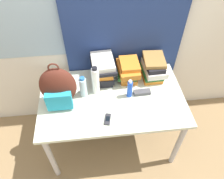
{
  "coord_description": "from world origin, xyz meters",
  "views": [
    {
      "loc": [
        -0.14,
        -0.87,
        2.21
      ],
      "look_at": [
        0.0,
        0.39,
        0.83
      ],
      "focal_mm": 35.0,
      "sensor_mm": 36.0,
      "label": 1
    }
  ],
  "objects_px": {
    "sunscreen_bottle": "(130,89)",
    "water_bottle": "(83,87)",
    "sunglasses_case": "(142,92)",
    "book_stack_center": "(128,70)",
    "sports_bottle": "(96,81)",
    "book_stack_left": "(103,69)",
    "book_stack_right": "(153,67)",
    "cell_phone": "(108,119)",
    "backpack": "(58,88)"
  },
  "relations": [
    {
      "from": "cell_phone",
      "to": "sunglasses_case",
      "type": "height_order",
      "value": "sunglasses_case"
    },
    {
      "from": "cell_phone",
      "to": "sunglasses_case",
      "type": "distance_m",
      "value": 0.42
    },
    {
      "from": "book_stack_right",
      "to": "water_bottle",
      "type": "xyz_separation_m",
      "value": [
        -0.66,
        -0.18,
        -0.0
      ]
    },
    {
      "from": "book_stack_center",
      "to": "sports_bottle",
      "type": "relative_size",
      "value": 0.98
    },
    {
      "from": "cell_phone",
      "to": "sunglasses_case",
      "type": "relative_size",
      "value": 0.76
    },
    {
      "from": "water_bottle",
      "to": "sunscreen_bottle",
      "type": "relative_size",
      "value": 1.13
    },
    {
      "from": "sports_bottle",
      "to": "cell_phone",
      "type": "distance_m",
      "value": 0.36
    },
    {
      "from": "book_stack_right",
      "to": "sunglasses_case",
      "type": "distance_m",
      "value": 0.28
    },
    {
      "from": "cell_phone",
      "to": "backpack",
      "type": "bearing_deg",
      "value": 148.32
    },
    {
      "from": "sunscreen_bottle",
      "to": "sunglasses_case",
      "type": "bearing_deg",
      "value": 4.74
    },
    {
      "from": "book_stack_left",
      "to": "water_bottle",
      "type": "height_order",
      "value": "book_stack_left"
    },
    {
      "from": "sunglasses_case",
      "to": "book_stack_center",
      "type": "bearing_deg",
      "value": 112.91
    },
    {
      "from": "backpack",
      "to": "book_stack_right",
      "type": "xyz_separation_m",
      "value": [
        0.86,
        0.24,
        -0.08
      ]
    },
    {
      "from": "book_stack_right",
      "to": "cell_phone",
      "type": "height_order",
      "value": "book_stack_right"
    },
    {
      "from": "backpack",
      "to": "book_stack_left",
      "type": "xyz_separation_m",
      "value": [
        0.39,
        0.24,
        -0.06
      ]
    },
    {
      "from": "book_stack_left",
      "to": "book_stack_right",
      "type": "bearing_deg",
      "value": 0.12
    },
    {
      "from": "sunscreen_bottle",
      "to": "cell_phone",
      "type": "relative_size",
      "value": 1.66
    },
    {
      "from": "book_stack_right",
      "to": "sunscreen_bottle",
      "type": "distance_m",
      "value": 0.35
    },
    {
      "from": "backpack",
      "to": "water_bottle",
      "type": "relative_size",
      "value": 2.02
    },
    {
      "from": "book_stack_center",
      "to": "water_bottle",
      "type": "relative_size",
      "value": 1.32
    },
    {
      "from": "sunscreen_bottle",
      "to": "sunglasses_case",
      "type": "distance_m",
      "value": 0.14
    },
    {
      "from": "book_stack_left",
      "to": "sunglasses_case",
      "type": "distance_m",
      "value": 0.41
    },
    {
      "from": "water_bottle",
      "to": "sunglasses_case",
      "type": "height_order",
      "value": "water_bottle"
    },
    {
      "from": "book_stack_left",
      "to": "book_stack_center",
      "type": "height_order",
      "value": "book_stack_left"
    },
    {
      "from": "book_stack_right",
      "to": "sunscreen_bottle",
      "type": "height_order",
      "value": "book_stack_right"
    },
    {
      "from": "sports_bottle",
      "to": "backpack",
      "type": "bearing_deg",
      "value": -163.34
    },
    {
      "from": "book_stack_right",
      "to": "sports_bottle",
      "type": "relative_size",
      "value": 1.02
    },
    {
      "from": "book_stack_left",
      "to": "water_bottle",
      "type": "bearing_deg",
      "value": -136.38
    },
    {
      "from": "book_stack_left",
      "to": "cell_phone",
      "type": "height_order",
      "value": "book_stack_left"
    },
    {
      "from": "backpack",
      "to": "book_stack_left",
      "type": "distance_m",
      "value": 0.46
    },
    {
      "from": "book_stack_left",
      "to": "sports_bottle",
      "type": "xyz_separation_m",
      "value": [
        -0.08,
        -0.15,
        0.01
      ]
    },
    {
      "from": "sunscreen_bottle",
      "to": "book_stack_left",
      "type": "bearing_deg",
      "value": 131.8
    },
    {
      "from": "sports_bottle",
      "to": "sunglasses_case",
      "type": "bearing_deg",
      "value": -10.82
    },
    {
      "from": "book_stack_left",
      "to": "water_bottle",
      "type": "relative_size",
      "value": 1.38
    },
    {
      "from": "sunscreen_bottle",
      "to": "cell_phone",
      "type": "distance_m",
      "value": 0.33
    },
    {
      "from": "book_stack_right",
      "to": "sports_bottle",
      "type": "distance_m",
      "value": 0.57
    },
    {
      "from": "backpack",
      "to": "cell_phone",
      "type": "xyz_separation_m",
      "value": [
        0.38,
        -0.23,
        -0.17
      ]
    },
    {
      "from": "water_bottle",
      "to": "book_stack_center",
      "type": "bearing_deg",
      "value": 22.54
    },
    {
      "from": "sunglasses_case",
      "to": "backpack",
      "type": "bearing_deg",
      "value": -178.84
    },
    {
      "from": "sunscreen_bottle",
      "to": "water_bottle",
      "type": "bearing_deg",
      "value": 171.94
    },
    {
      "from": "sports_bottle",
      "to": "sunscreen_bottle",
      "type": "xyz_separation_m",
      "value": [
        0.29,
        -0.09,
        -0.05
      ]
    },
    {
      "from": "book_stack_left",
      "to": "sports_bottle",
      "type": "distance_m",
      "value": 0.17
    },
    {
      "from": "book_stack_left",
      "to": "sunscreen_bottle",
      "type": "distance_m",
      "value": 0.32
    },
    {
      "from": "book_stack_left",
      "to": "sunscreen_bottle",
      "type": "relative_size",
      "value": 1.55
    },
    {
      "from": "water_bottle",
      "to": "sunscreen_bottle",
      "type": "bearing_deg",
      "value": -8.06
    },
    {
      "from": "water_bottle",
      "to": "book_stack_left",
      "type": "bearing_deg",
      "value": 43.62
    },
    {
      "from": "backpack",
      "to": "sports_bottle",
      "type": "bearing_deg",
      "value": 16.66
    },
    {
      "from": "backpack",
      "to": "sunglasses_case",
      "type": "xyz_separation_m",
      "value": [
        0.72,
        0.01,
        -0.16
      ]
    },
    {
      "from": "sports_bottle",
      "to": "book_stack_left",
      "type": "bearing_deg",
      "value": 62.52
    },
    {
      "from": "book_stack_center",
      "to": "water_bottle",
      "type": "distance_m",
      "value": 0.46
    }
  ]
}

